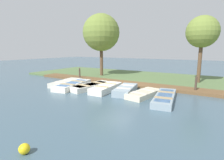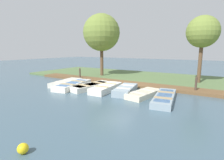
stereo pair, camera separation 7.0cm
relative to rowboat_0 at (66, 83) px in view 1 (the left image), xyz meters
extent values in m
plane|color=#425B6B|center=(-1.14, 3.91, -0.19)|extent=(80.00, 80.00, 0.00)
cube|color=#567042|center=(-6.14, 3.91, -0.10)|extent=(8.00, 24.00, 0.17)
cube|color=brown|center=(-2.62, 3.91, -0.09)|extent=(1.50, 18.09, 0.19)
cube|color=beige|center=(0.00, 0.00, -0.01)|extent=(3.22, 1.64, 0.35)
cube|color=#4C709E|center=(0.00, 0.00, 0.15)|extent=(2.63, 1.30, 0.03)
cube|color=beige|center=(0.57, 0.11, 0.18)|extent=(0.49, 1.04, 0.03)
cube|color=beige|center=(-0.57, -0.11, 0.18)|extent=(0.49, 1.04, 0.03)
cube|color=silver|center=(0.45, 1.15, 0.00)|extent=(3.62, 1.75, 0.38)
cube|color=#4C709E|center=(0.45, 1.15, 0.18)|extent=(2.96, 1.39, 0.03)
cube|color=tan|center=(1.10, 1.27, 0.20)|extent=(0.53, 1.10, 0.03)
cube|color=tan|center=(-0.20, 1.03, 0.20)|extent=(0.53, 1.10, 0.03)
cube|color=silver|center=(0.02, 2.52, -0.02)|extent=(3.51, 1.77, 0.34)
cube|color=beige|center=(0.02, 2.52, 0.14)|extent=(2.87, 1.40, 0.03)
cube|color=tan|center=(0.65, 2.41, 0.16)|extent=(0.53, 1.12, 0.03)
cube|color=tan|center=(-0.61, 2.64, 0.16)|extent=(0.53, 1.12, 0.03)
cube|color=silver|center=(0.09, 3.85, 0.02)|extent=(3.05, 1.25, 0.41)
cube|color=#994C33|center=(0.09, 3.85, 0.21)|extent=(2.50, 0.98, 0.03)
cube|color=tan|center=(0.65, 3.90, 0.24)|extent=(0.37, 0.95, 0.03)
cube|color=tan|center=(-0.48, 3.81, 0.24)|extent=(0.37, 0.95, 0.03)
cube|color=#8C9EA8|center=(-0.14, 5.21, 0.02)|extent=(2.86, 1.52, 0.41)
cube|color=#6B7F51|center=(-0.14, 5.21, 0.21)|extent=(2.34, 1.21, 0.03)
cube|color=beige|center=(0.36, 5.32, 0.24)|extent=(0.45, 0.96, 0.03)
cube|color=beige|center=(-0.65, 5.11, 0.24)|extent=(0.45, 0.96, 0.03)
cube|color=beige|center=(0.02, 6.54, -0.03)|extent=(2.77, 1.45, 0.31)
cube|color=beige|center=(0.02, 6.54, 0.11)|extent=(2.26, 1.15, 0.02)
cube|color=beige|center=(0.52, 6.45, 0.13)|extent=(0.42, 0.97, 0.03)
cube|color=beige|center=(-0.47, 6.62, 0.13)|extent=(0.42, 0.97, 0.03)
cube|color=#8C9EA8|center=(0.26, 7.83, -0.03)|extent=(3.64, 1.48, 0.32)
cube|color=#4C709E|center=(0.26, 7.83, 0.12)|extent=(2.98, 1.18, 0.03)
cube|color=tan|center=(0.93, 7.93, 0.15)|extent=(0.48, 0.94, 0.03)
cube|color=tan|center=(-0.40, 7.73, 0.15)|extent=(0.48, 0.94, 0.03)
cylinder|color=#47382D|center=(-2.53, -0.82, 0.31)|extent=(0.14, 0.14, 1.00)
sphere|color=#47382D|center=(-2.53, -0.82, 0.84)|extent=(0.12, 0.12, 0.12)
cylinder|color=#47382D|center=(-2.53, 9.08, 0.31)|extent=(0.14, 0.14, 1.00)
sphere|color=#47382D|center=(-2.53, 9.08, 0.84)|extent=(0.12, 0.12, 0.12)
sphere|color=yellow|center=(7.28, 5.91, -0.04)|extent=(0.30, 0.30, 0.30)
cylinder|color=brown|center=(-4.87, 0.06, 1.53)|extent=(0.32, 0.32, 3.42)
sphere|color=olive|center=(-4.87, 0.06, 4.23)|extent=(3.62, 3.62, 3.62)
cylinder|color=brown|center=(-5.66, 8.93, 1.54)|extent=(0.28, 0.28, 3.46)
sphere|color=olive|center=(-5.66, 8.93, 3.94)|extent=(2.43, 2.43, 2.43)
camera|label=1|loc=(9.74, 10.18, 2.61)|focal=28.00mm
camera|label=2|loc=(9.70, 10.23, 2.61)|focal=28.00mm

